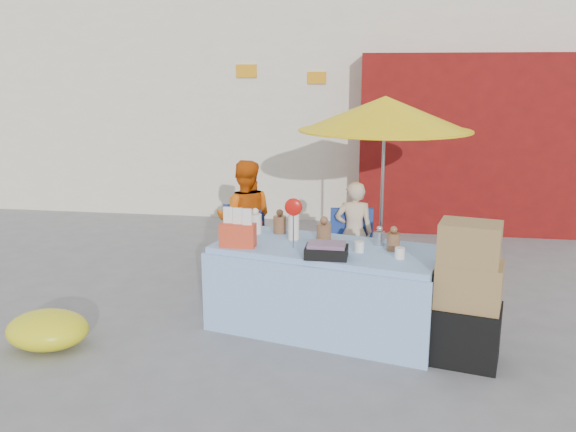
% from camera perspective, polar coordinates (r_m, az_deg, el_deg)
% --- Properties ---
extents(ground, '(80.00, 80.00, 0.00)m').
position_cam_1_polar(ground, '(5.61, -1.54, -11.40)').
color(ground, slate).
rests_on(ground, ground).
extents(backdrop, '(14.00, 8.00, 7.80)m').
position_cam_1_polar(backdrop, '(12.55, 7.26, 16.75)').
color(backdrop, silver).
rests_on(backdrop, ground).
extents(market_table, '(2.24, 1.44, 1.25)m').
position_cam_1_polar(market_table, '(5.68, 3.52, -6.61)').
color(market_table, '#94C1ED').
rests_on(market_table, ground).
extents(chair_left, '(0.54, 0.53, 0.85)m').
position_cam_1_polar(chair_left, '(7.01, -4.25, -4.01)').
color(chair_left, navy).
rests_on(chair_left, ground).
extents(chair_right, '(0.54, 0.53, 0.85)m').
position_cam_1_polar(chair_right, '(6.85, 6.03, -4.49)').
color(chair_right, navy).
rests_on(chair_right, ground).
extents(vendor_orange, '(0.73, 0.61, 1.38)m').
position_cam_1_polar(vendor_orange, '(7.02, -4.05, -0.32)').
color(vendor_orange, '#DE590B').
rests_on(vendor_orange, ground).
extents(vendor_beige, '(0.46, 0.33, 1.17)m').
position_cam_1_polar(vendor_beige, '(6.89, 6.17, -1.54)').
color(vendor_beige, beige).
rests_on(vendor_beige, ground).
extents(umbrella, '(1.90, 1.90, 2.09)m').
position_cam_1_polar(umbrella, '(6.81, 9.07, 9.38)').
color(umbrella, gray).
rests_on(umbrella, ground).
extents(box_stack, '(0.62, 0.55, 1.19)m').
position_cam_1_polar(box_stack, '(5.20, 16.45, -7.44)').
color(box_stack, black).
rests_on(box_stack, ground).
extents(tarp_bundle, '(0.81, 0.69, 0.33)m').
position_cam_1_polar(tarp_bundle, '(5.77, -21.57, -9.87)').
color(tarp_bundle, yellow).
rests_on(tarp_bundle, ground).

